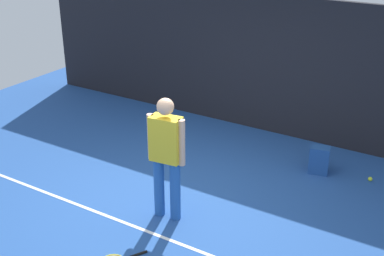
# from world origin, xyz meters

# --- Properties ---
(ground_plane) EXTENTS (12.00, 12.00, 0.00)m
(ground_plane) POSITION_xyz_m (0.00, 0.00, 0.00)
(ground_plane) COLOR #234C93
(back_fence) EXTENTS (10.00, 0.10, 2.48)m
(back_fence) POSITION_xyz_m (0.00, 3.00, 1.24)
(back_fence) COLOR black
(back_fence) RESTS_ON ground
(court_line) EXTENTS (9.00, 0.05, 0.00)m
(court_line) POSITION_xyz_m (0.00, -0.79, 0.00)
(court_line) COLOR white
(court_line) RESTS_ON ground
(tennis_player) EXTENTS (0.53, 0.27, 1.70)m
(tennis_player) POSITION_xyz_m (0.08, -0.36, 0.97)
(tennis_player) COLOR #2659A5
(tennis_player) RESTS_ON ground
(backpack) EXTENTS (0.34, 0.33, 0.44)m
(backpack) POSITION_xyz_m (1.40, 1.91, 0.21)
(backpack) COLOR #1E478C
(backpack) RESTS_ON ground
(tennis_ball_near_player) EXTENTS (0.07, 0.07, 0.07)m
(tennis_ball_near_player) POSITION_xyz_m (2.17, 2.06, 0.03)
(tennis_ball_near_player) COLOR #CCE033
(tennis_ball_near_player) RESTS_ON ground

